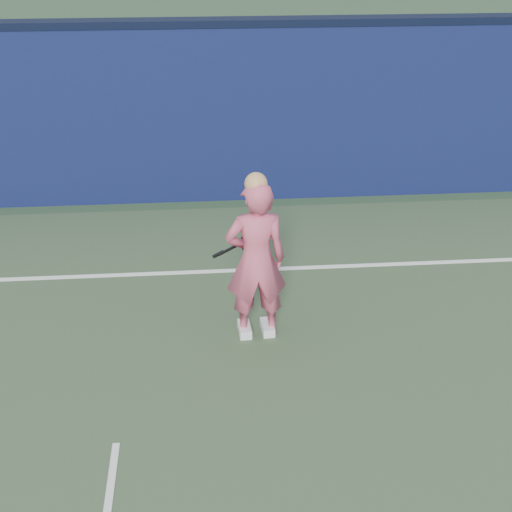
{
  "coord_description": "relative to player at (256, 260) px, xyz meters",
  "views": [
    {
      "loc": [
        0.76,
        -3.66,
        4.02
      ],
      "look_at": [
        1.3,
        2.6,
        0.89
      ],
      "focal_mm": 50.0,
      "sensor_mm": 36.0,
      "label": 1
    }
  ],
  "objects": [
    {
      "name": "backstop_wall",
      "position": [
        -1.3,
        3.9,
        0.4
      ],
      "size": [
        24.0,
        0.4,
        2.5
      ],
      "primitive_type": "cube",
      "color": "#0E1B3D",
      "rests_on": "ground"
    },
    {
      "name": "wall_cap",
      "position": [
        -1.3,
        3.9,
        1.7
      ],
      "size": [
        24.0,
        0.42,
        0.1
      ],
      "primitive_type": "cube",
      "color": "black",
      "rests_on": "backstop_wall"
    },
    {
      "name": "player",
      "position": [
        0.0,
        0.0,
        0.0
      ],
      "size": [
        0.64,
        0.44,
        1.76
      ],
      "rotation": [
        0.0,
        0.0,
        3.2
      ],
      "color": "#D5526F",
      "rests_on": "ground"
    },
    {
      "name": "racket",
      "position": [
        -0.02,
        0.48,
        -0.01
      ],
      "size": [
        0.59,
        0.27,
        0.33
      ],
      "rotation": [
        0.0,
        0.0,
        0.27
      ],
      "color": "black",
      "rests_on": "ground"
    }
  ]
}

